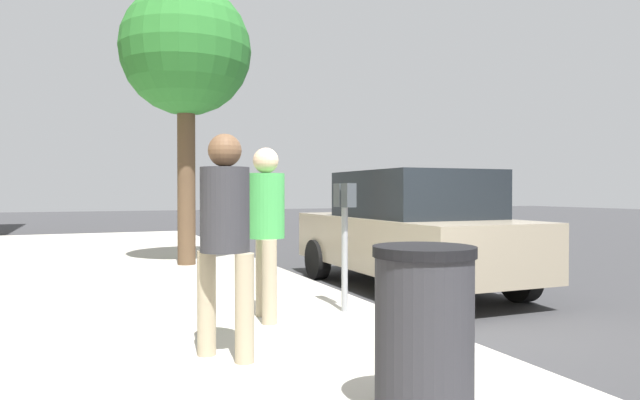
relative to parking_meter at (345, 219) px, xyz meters
The scene contains 8 objects.
ground_plane 1.31m from the parking_meter, 124.58° to the right, with size 80.00×80.00×0.00m, color #38383A.
sidewalk_slab 2.75m from the parking_meter, 97.76° to the left, with size 28.00×6.00×0.15m, color #B7B2A8.
parking_meter is the anchor object (origin of this frame).
pedestrian_at_meter 0.92m from the parking_meter, 92.89° to the left, with size 0.53×0.39×1.77m.
pedestrian_bystander 2.03m from the parking_meter, 126.81° to the left, with size 0.46×0.39×1.77m.
parked_sedan_near 2.48m from the parking_meter, 48.50° to the right, with size 4.41×2.00×1.77m.
street_tree 5.56m from the parking_meter, 11.11° to the left, with size 2.34×2.34×5.04m.
trash_bin 3.04m from the parking_meter, 163.18° to the left, with size 0.59×0.59×1.01m.
Camera 1 is at (-5.22, 3.14, 1.47)m, focal length 31.48 mm.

